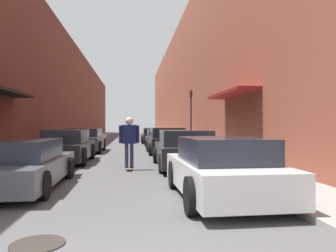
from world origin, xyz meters
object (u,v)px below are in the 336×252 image
parked_car_right_1 (184,150)px  parked_car_right_2 (166,141)px  parked_car_left_2 (85,140)px  parked_car_right_4 (152,136)px  parked_car_left_0 (22,165)px  manhole_cover (38,244)px  parked_car_right_3 (159,139)px  skateboarder (129,137)px  traffic_light (191,112)px  parked_car_right_0 (222,169)px  parked_car_left_1 (67,147)px

parked_car_right_1 → parked_car_right_2: 5.92m
parked_car_left_2 → parked_car_right_4: parked_car_left_2 is taller
parked_car_left_0 → manhole_cover: size_ratio=6.46×
parked_car_left_0 → parked_car_right_2: parked_car_right_2 is taller
parked_car_right_3 → parked_car_right_4: parked_car_right_4 is taller
parked_car_right_3 → skateboarder: skateboarder is taller
skateboarder → traffic_light: 10.06m
parked_car_left_0 → skateboarder: size_ratio=2.47×
parked_car_right_0 → manhole_cover: bearing=-143.3°
parked_car_left_0 → parked_car_right_3: size_ratio=1.08×
parked_car_right_4 → skateboarder: 17.11m
parked_car_left_2 → parked_car_right_4: bearing=63.9°
parked_car_left_1 → parked_car_left_2: bearing=90.4°
skateboarder → parked_car_right_2: bearing=73.1°
parked_car_left_2 → parked_car_right_3: bearing=35.6°
parked_car_left_0 → parked_car_left_1: bearing=89.9°
parked_car_left_0 → parked_car_right_1: 5.81m
parked_car_right_2 → traffic_light: (1.86, 2.76, 1.72)m
parked_car_right_4 → parked_car_right_2: bearing=-89.2°
parked_car_left_2 → skateboarder: skateboarder is taller
parked_car_left_2 → manhole_cover: 15.02m
parked_car_right_1 → parked_car_right_4: bearing=90.6°
parked_car_right_1 → parked_car_right_3: size_ratio=1.12×
parked_car_right_2 → parked_car_right_4: size_ratio=0.88×
parked_car_right_0 → skateboarder: 5.09m
manhole_cover → parked_car_right_2: bearing=77.1°
parked_car_right_1 → parked_car_left_0: bearing=-142.1°
parked_car_right_2 → parked_car_right_4: 10.54m
parked_car_left_0 → traffic_light: bearing=62.4°
manhole_cover → parked_car_right_0: bearing=36.7°
parked_car_left_0 → skateboarder: bearing=49.6°
parked_car_left_1 → parked_car_left_2: 5.45m
parked_car_left_0 → traffic_light: (6.40, 12.25, 1.81)m
parked_car_right_1 → traffic_light: bearing=78.1°
manhole_cover → parked_car_right_4: bearing=83.0°
parked_car_right_0 → parked_car_left_0: bearing=160.4°
parked_car_right_2 → manhole_cover: size_ratio=5.84×
parked_car_left_2 → manhole_cover: bearing=-84.3°
parked_car_left_0 → traffic_light: size_ratio=1.22×
parked_car_left_2 → parked_car_right_2: (4.57, -1.49, 0.00)m
parked_car_right_0 → parked_car_right_4: (-0.18, 21.66, -0.00)m
parked_car_right_3 → parked_car_left_1: bearing=-117.4°
parked_car_right_4 → skateboarder: bearing=-96.1°
parked_car_left_1 → parked_car_left_0: bearing=-90.1°
parked_car_left_1 → parked_car_right_0: size_ratio=1.09×
parked_car_right_2 → parked_car_right_3: size_ratio=0.98×
traffic_light → parked_car_right_4: bearing=104.5°
parked_car_right_0 → traffic_light: 14.11m
parked_car_left_1 → skateboarder: 3.61m
parked_car_right_3 → parked_car_right_2: bearing=-89.9°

